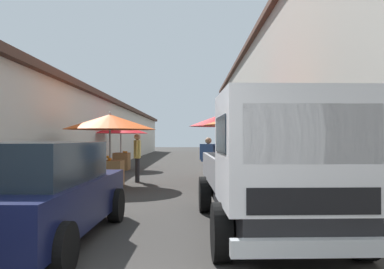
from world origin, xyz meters
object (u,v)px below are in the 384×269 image
fruit_stall_far_left (121,133)px  vendor_in_shade (137,154)px  vendor_by_crates (208,158)px  parked_scooter (99,164)px  fruit_stall_near_right (222,126)px  fruit_stall_near_left (243,135)px  hatchback_car (36,192)px  fruit_stall_mid_lane (110,127)px  delivery_truck (277,171)px

fruit_stall_far_left → vendor_in_shade: (-4.84, -1.50, -0.76)m
vendor_by_crates → parked_scooter: (3.27, 4.31, -0.42)m
fruit_stall_far_left → parked_scooter: (-2.43, 0.42, -1.27)m
fruit_stall_far_left → parked_scooter: fruit_stall_far_left is taller
fruit_stall_near_right → fruit_stall_near_left: (-2.95, -0.38, -0.35)m
fruit_stall_near_left → vendor_by_crates: 1.67m
hatchback_car → vendor_by_crates: 7.11m
fruit_stall_near_left → fruit_stall_far_left: bearing=35.1°
vendor_by_crates → parked_scooter: 5.43m
fruit_stall_near_right → fruit_stall_near_left: 2.99m
fruit_stall_mid_lane → fruit_stall_far_left: fruit_stall_mid_lane is taller
fruit_stall_mid_lane → vendor_by_crates: fruit_stall_mid_lane is taller
fruit_stall_near_right → vendor_in_shade: (-0.91, 2.96, -1.00)m
parked_scooter → vendor_in_shade: bearing=-141.4°
fruit_stall_near_right → fruit_stall_far_left: bearing=48.6°
delivery_truck → parked_scooter: 11.12m
hatchback_car → fruit_stall_near_left: bearing=-34.4°
hatchback_car → parked_scooter: hatchback_car is taller
fruit_stall_mid_lane → parked_scooter: (3.61, 1.25, -1.41)m
fruit_stall_near_left → hatchback_car: (-5.39, 3.69, -0.87)m
fruit_stall_mid_lane → fruit_stall_far_left: size_ratio=1.11×
fruit_stall_near_right → vendor_in_shade: fruit_stall_near_right is taller
fruit_stall_mid_lane → vendor_in_shade: fruit_stall_mid_lane is taller
fruit_stall_near_left → parked_scooter: fruit_stall_near_left is taller
vendor_by_crates → fruit_stall_far_left: bearing=34.3°
delivery_truck → hatchback_car: bearing=88.7°
fruit_stall_near_left → parked_scooter: 6.97m
fruit_stall_far_left → delivery_truck: (-12.34, -4.61, -0.68)m
delivery_truck → parked_scooter: delivery_truck is taller
fruit_stall_near_right → vendor_in_shade: 3.25m
fruit_stall_mid_lane → fruit_stall_near_left: size_ratio=1.24×
fruit_stall_near_right → vendor_by_crates: 2.16m
fruit_stall_mid_lane → fruit_stall_near_right: bearing=-59.7°
vendor_by_crates → parked_scooter: size_ratio=0.92×
hatchback_car → vendor_by_crates: bearing=-22.8°
fruit_stall_near_right → parked_scooter: bearing=72.9°
fruit_stall_far_left → vendor_in_shade: bearing=-162.8°
hatchback_car → parked_scooter: (9.83, 1.56, -0.29)m
fruit_stall_near_right → parked_scooter: fruit_stall_near_right is taller
fruit_stall_near_right → delivery_truck: (-8.41, -0.15, -0.92)m
fruit_stall_near_right → hatchback_car: size_ratio=0.62×
fruit_stall_near_right → parked_scooter: 5.32m
vendor_in_shade → fruit_stall_near_right: bearing=-72.9°
fruit_stall_near_right → vendor_in_shade: size_ratio=1.48×
parked_scooter → hatchback_car: bearing=-171.0°
fruit_stall_near_right → vendor_by_crates: bearing=162.5°
fruit_stall_mid_lane → parked_scooter: fruit_stall_mid_lane is taller
fruit_stall_mid_lane → fruit_stall_near_right: (2.11, -3.62, 0.10)m
fruit_stall_near_left → hatchback_car: size_ratio=0.58×
vendor_by_crates → fruit_stall_near_right: bearing=-17.5°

